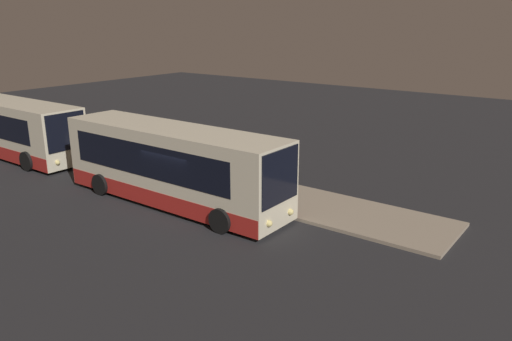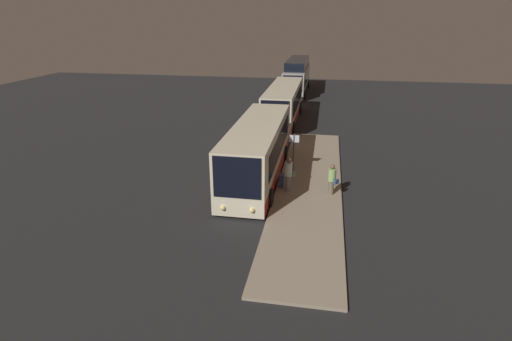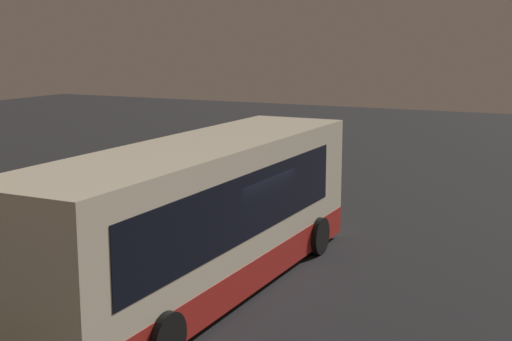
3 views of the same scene
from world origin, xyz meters
The scene contains 9 objects.
ground centered at (0.00, 0.00, 0.00)m, with size 80.00×80.00×0.00m, color #232326.
platform centered at (0.00, 3.34, 0.07)m, with size 20.00×3.48×0.13m.
bus_lead centered at (-0.84, 0.26, 1.61)m, with size 10.90×2.81×3.25m.
bus_second centered at (-14.15, 0.26, 1.56)m, with size 11.56×2.75×3.14m.
bus_third centered at (-28.92, 0.26, 1.75)m, with size 12.05×2.72×3.94m.
passenger_boarding centered at (1.12, 4.52, 1.02)m, with size 0.65×0.67×1.66m.
passenger_waiting centered at (1.00, 2.25, 1.13)m, with size 0.64×0.67×1.85m.
suitcase centered at (0.60, 1.85, 0.49)m, with size 0.42×0.25×0.95m.
sign_post centered at (-1.65, 2.27, 1.59)m, with size 0.10×0.61×2.36m.
Camera 2 is at (20.64, 3.98, 8.97)m, focal length 28.00 mm.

